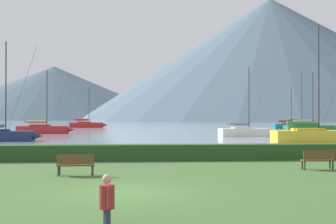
{
  "coord_description": "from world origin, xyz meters",
  "views": [
    {
      "loc": [
        0.43,
        -15.12,
        2.59
      ],
      "look_at": [
        5.92,
        68.61,
        3.41
      ],
      "focal_mm": 47.32,
      "sensor_mm": 36.0,
      "label": 1
    }
  ],
  "objects": [
    {
      "name": "harbor_water",
      "position": [
        0.0,
        137.0,
        0.0
      ],
      "size": [
        320.0,
        246.0,
        0.0
      ],
      "primitive_type": "cube",
      "color": "#8499A8",
      "rests_on": "ground_plane"
    },
    {
      "name": "sailboat_slip_1",
      "position": [
        -13.9,
        31.91,
        0.65
      ],
      "size": [
        7.78,
        2.56,
        10.4
      ],
      "rotation": [
        0.0,
        0.0,
        0.04
      ],
      "color": "navy",
      "rests_on": "harbor_water"
    },
    {
      "name": "sailboat_slip_3",
      "position": [
        17.44,
        27.04,
        0.74
      ],
      "size": [
        8.87,
        2.72,
        11.53
      ],
      "rotation": [
        0.0,
        0.0,
        -0.01
      ],
      "color": "gold",
      "rests_on": "harbor_water"
    },
    {
      "name": "sailboat_slip_2",
      "position": [
        -11.51,
        87.0,
        0.7
      ],
      "size": [
        8.69,
        3.0,
        9.31
      ],
      "rotation": [
        0.0,
        0.0,
        0.06
      ],
      "color": "red",
      "rests_on": "harbor_water"
    },
    {
      "name": "distant_hill_west_ridge",
      "position": [
        -68.16,
        346.7,
        21.47
      ],
      "size": [
        203.35,
        203.35,
        42.95
      ],
      "primitive_type": "cone",
      "color": "#425666",
      "rests_on": "ground_plane"
    },
    {
      "name": "sailboat_slip_9",
      "position": [
        37.57,
        85.01,
        0.72
      ],
      "size": [
        8.56,
        3.39,
        12.66
      ],
      "rotation": [
        0.0,
        0.0,
        0.13
      ],
      "color": "navy",
      "rests_on": "harbor_water"
    },
    {
      "name": "sailboat_slip_7",
      "position": [
        14.15,
        41.1,
        0.63
      ],
      "size": [
        7.71,
        2.87,
        8.92
      ],
      "rotation": [
        0.0,
        0.0,
        0.1
      ],
      "color": "white",
      "rests_on": "harbor_water"
    },
    {
      "name": "park_bench_near_path",
      "position": [
        9.1,
        5.81,
        0.53
      ],
      "size": [
        1.57,
        0.49,
        0.95
      ],
      "rotation": [
        0.0,
        0.0,
        0.01
      ],
      "color": "brown",
      "rests_on": "ground_plane"
    },
    {
      "name": "hedge_line",
      "position": [
        0.0,
        11.0,
        0.46
      ],
      "size": [
        80.0,
        1.2,
        0.93
      ],
      "primitive_type": "cube",
      "color": "#284C23",
      "rests_on": "ground_plane"
    },
    {
      "name": "park_bench_under_tree",
      "position": [
        -2.33,
        4.4,
        0.53
      ],
      "size": [
        1.62,
        0.53,
        0.95
      ],
      "rotation": [
        0.0,
        0.0,
        0.03
      ],
      "color": "brown",
      "rests_on": "ground_plane"
    },
    {
      "name": "sailboat_slip_8",
      "position": [
        31.68,
        75.12,
        0.62
      ],
      "size": [
        7.6,
        2.47,
        8.76
      ],
      "rotation": [
        0.0,
        0.0,
        0.04
      ],
      "color": "#19707A",
      "rests_on": "harbor_water"
    },
    {
      "name": "sailboat_slip_4",
      "position": [
        27.1,
        52.47,
        0.71
      ],
      "size": [
        8.7,
        2.69,
        9.5
      ],
      "rotation": [
        0.0,
        0.0,
        0.02
      ],
      "color": "#236B38",
      "rests_on": "harbor_water"
    },
    {
      "name": "sailboat_slip_10",
      "position": [
        -13.87,
        52.15,
        0.69
      ],
      "size": [
        8.45,
        2.66,
        9.49
      ],
      "rotation": [
        0.0,
        0.0,
        -0.02
      ],
      "color": "red",
      "rests_on": "harbor_water"
    },
    {
      "name": "ground_plane",
      "position": [
        0.0,
        0.0,
        0.0
      ],
      "size": [
        1000.0,
        1000.0,
        0.0
      ],
      "primitive_type": "plane",
      "color": "#3D602D"
    },
    {
      "name": "person_seated_viewer",
      "position": [
        -0.31,
        -4.8,
        0.69
      ],
      "size": [
        0.36,
        0.55,
        1.25
      ],
      "rotation": [
        0.0,
        0.0,
        0.28
      ],
      "color": "#2D3347",
      "rests_on": "ground_plane"
    },
    {
      "name": "distant_hill_central_peak",
      "position": [
        90.64,
        283.88,
        42.01
      ],
      "size": [
        260.04,
        260.04,
        84.02
      ],
      "primitive_type": "cone",
      "color": "#4C6070",
      "rests_on": "ground_plane"
    }
  ]
}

